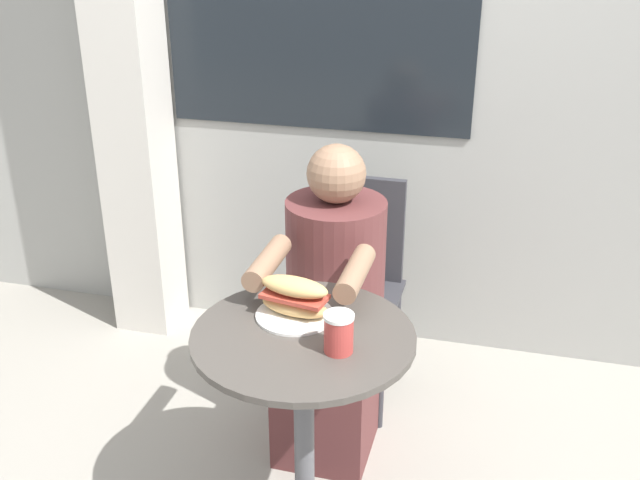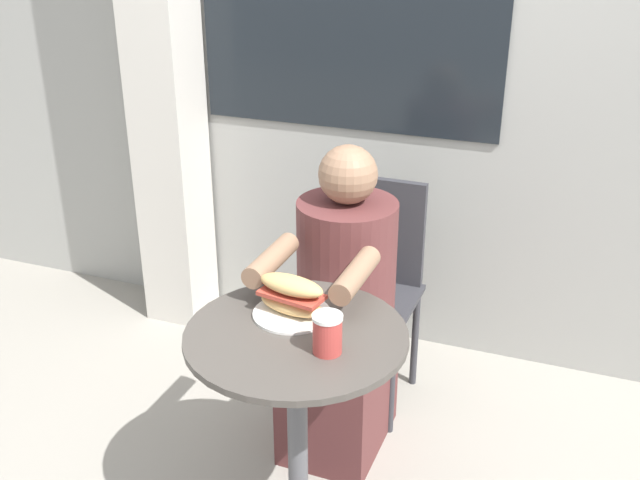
% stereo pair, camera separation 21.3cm
% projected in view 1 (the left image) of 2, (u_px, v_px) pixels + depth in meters
% --- Properties ---
extents(storefront_wall, '(8.00, 0.09, 2.80)m').
position_uv_depth(storefront_wall, '(390.00, 18.00, 2.91)').
color(storefront_wall, '#9E9E99').
rests_on(storefront_wall, ground_plane).
extents(lattice_pillar, '(0.25, 0.25, 2.40)m').
position_uv_depth(lattice_pillar, '(127.00, 66.00, 3.07)').
color(lattice_pillar, beige).
rests_on(lattice_pillar, ground_plane).
extents(cafe_table, '(0.62, 0.62, 0.74)m').
position_uv_depth(cafe_table, '(304.00, 395.00, 2.13)').
color(cafe_table, '#47423D').
rests_on(cafe_table, ground_plane).
extents(diner_chair, '(0.39, 0.39, 0.87)m').
position_uv_depth(diner_chair, '(354.00, 269.00, 2.89)').
color(diner_chair, '#333338').
rests_on(diner_chair, ground_plane).
extents(seated_diner, '(0.35, 0.61, 1.11)m').
position_uv_depth(seated_diner, '(332.00, 323.00, 2.60)').
color(seated_diner, brown).
rests_on(seated_diner, ground_plane).
extents(sandwich_on_plate, '(0.23, 0.23, 0.12)m').
position_uv_depth(sandwich_on_plate, '(295.00, 300.00, 2.11)').
color(sandwich_on_plate, white).
rests_on(sandwich_on_plate, cafe_table).
extents(drink_cup, '(0.08, 0.08, 0.11)m').
position_uv_depth(drink_cup, '(339.00, 333.00, 1.95)').
color(drink_cup, '#B73D38').
rests_on(drink_cup, cafe_table).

